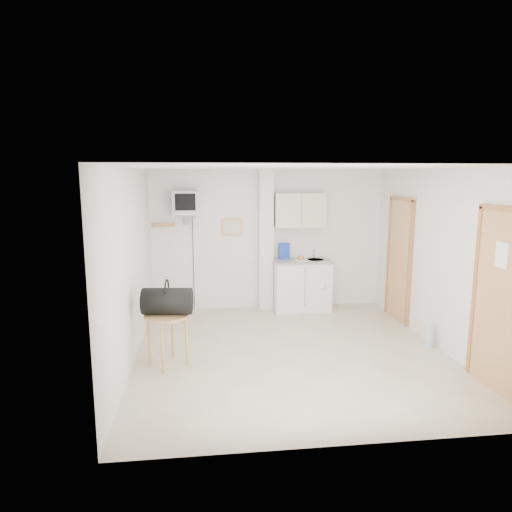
{
  "coord_description": "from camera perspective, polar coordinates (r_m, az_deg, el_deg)",
  "views": [
    {
      "loc": [
        -1.19,
        -5.88,
        2.4
      ],
      "look_at": [
        -0.41,
        0.6,
        1.25
      ],
      "focal_mm": 32.0,
      "sensor_mm": 36.0,
      "label": 1
    }
  ],
  "objects": [
    {
      "name": "round_table",
      "position": [
        5.94,
        -11.06,
        -8.13
      ],
      "size": [
        0.57,
        0.57,
        0.67
      ],
      "rotation": [
        0.0,
        0.0,
        -0.19
      ],
      "color": "#B08B4A",
      "rests_on": "ground"
    },
    {
      "name": "crt_television",
      "position": [
        7.92,
        -8.77,
        6.52
      ],
      "size": [
        0.44,
        0.45,
        2.15
      ],
      "color": "slate",
      "rests_on": "ground"
    },
    {
      "name": "kitchenette",
      "position": [
        8.23,
        5.65,
        -1.23
      ],
      "size": [
        1.03,
        0.58,
        2.1
      ],
      "color": "white",
      "rests_on": "ground"
    },
    {
      "name": "room_envelope",
      "position": [
        6.2,
        6.57,
        1.93
      ],
      "size": [
        4.24,
        4.54,
        2.55
      ],
      "color": "white",
      "rests_on": "ground"
    },
    {
      "name": "ground",
      "position": [
        6.46,
        4.36,
        -11.84
      ],
      "size": [
        4.5,
        4.5,
        0.0
      ],
      "primitive_type": "plane",
      "color": "#BBAB95",
      "rests_on": "ground"
    },
    {
      "name": "water_bottle",
      "position": [
        6.99,
        20.84,
        -9.34
      ],
      "size": [
        0.12,
        0.12,
        0.36
      ],
      "color": "#A7C2DC",
      "rests_on": "ground"
    },
    {
      "name": "duffel_bag",
      "position": [
        5.87,
        -11.03,
        -5.54
      ],
      "size": [
        0.65,
        0.41,
        0.46
      ],
      "rotation": [
        0.0,
        0.0,
        -0.11
      ],
      "color": "black",
      "rests_on": "round_table"
    }
  ]
}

